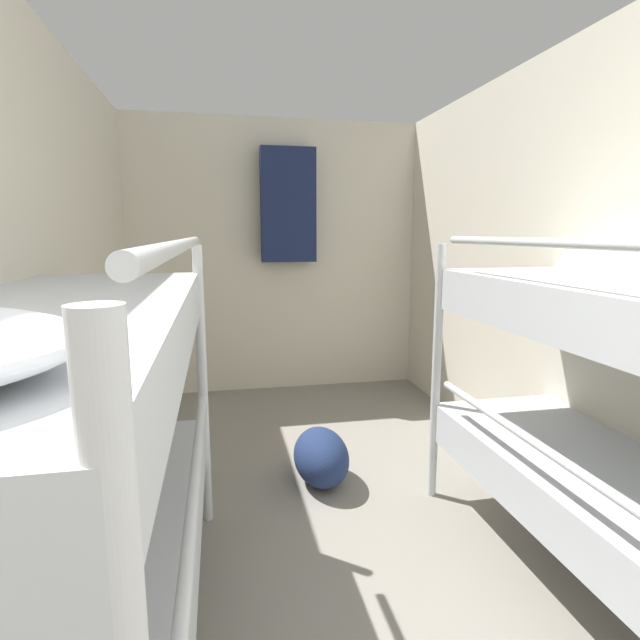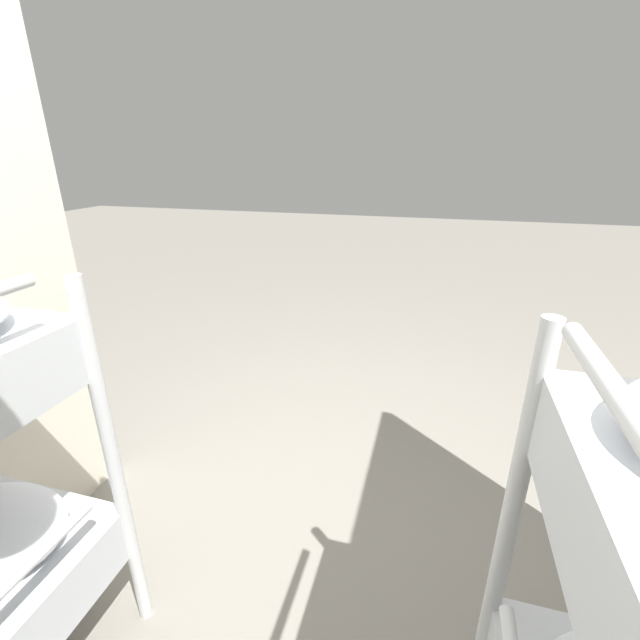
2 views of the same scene
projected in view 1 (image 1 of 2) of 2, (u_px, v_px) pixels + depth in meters
The scene contains 6 objects.
wall_left at pixel (10, 291), 1.83m from camera, with size 0.06×4.49×2.25m.
wall_right at pixel (594, 279), 2.31m from camera, with size 0.06×4.49×2.25m.
wall_back at pixel (276, 258), 4.21m from camera, with size 2.52×0.06×2.25m.
bunk_stack_left_near at pixel (61, 475), 1.24m from camera, with size 0.65×1.88×1.32m.
duffel_bag at pixel (321, 457), 2.69m from camera, with size 0.29×0.46×0.29m.
hanging_coat at pixel (288, 205), 4.00m from camera, with size 0.44×0.12×0.90m.
Camera 1 is at (-0.47, 0.18, 1.34)m, focal length 28.00 mm.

